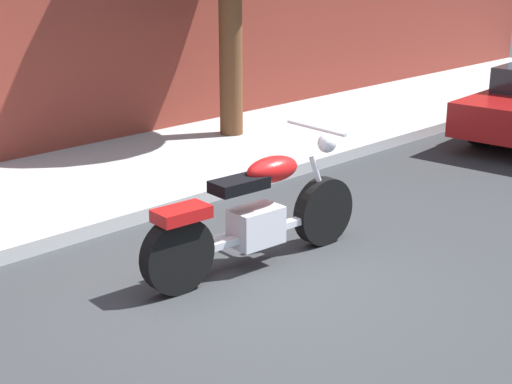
{
  "coord_description": "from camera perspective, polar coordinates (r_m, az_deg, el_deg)",
  "views": [
    {
      "loc": [
        -4.0,
        -4.09,
        2.64
      ],
      "look_at": [
        0.3,
        0.23,
        0.66
      ],
      "focal_mm": 54.16,
      "sensor_mm": 36.0,
      "label": 1
    }
  ],
  "objects": [
    {
      "name": "sidewalk",
      "position": [
        8.58,
        -14.85,
        -0.08
      ],
      "size": [
        25.02,
        2.59,
        0.14
      ],
      "primitive_type": "cube",
      "color": "#ACACAC",
      "rests_on": "ground"
    },
    {
      "name": "ground_plane",
      "position": [
        6.3,
        -0.43,
        -6.8
      ],
      "size": [
        60.0,
        60.0,
        0.0
      ],
      "primitive_type": "plane",
      "color": "#303335"
    },
    {
      "name": "motorcycle",
      "position": [
        6.48,
        -0.04,
        -1.81
      ],
      "size": [
        2.24,
        0.7,
        1.12
      ],
      "color": "black",
      "rests_on": "ground"
    }
  ]
}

